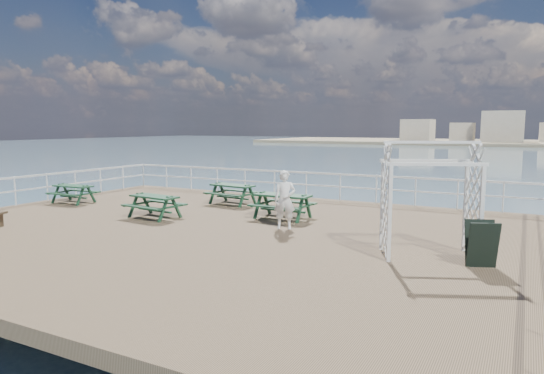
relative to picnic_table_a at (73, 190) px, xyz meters
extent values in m
cube|color=brown|center=(7.49, -1.48, -0.64)|extent=(18.00, 14.00, 0.30)
plane|color=#456074|center=(7.49, 38.52, -2.49)|extent=(300.00, 300.00, 0.00)
cube|color=beige|center=(-12.51, 130.52, 1.31)|extent=(8.00, 8.00, 6.00)
cube|color=beige|center=(-0.51, 130.52, 0.81)|extent=(6.00, 8.00, 5.00)
cube|color=beige|center=(9.49, 130.52, 2.31)|extent=(10.00, 8.00, 8.00)
cylinder|color=brown|center=(-0.01, 4.02, -1.84)|extent=(0.36, 0.36, 2.10)
cylinder|color=brown|center=(14.99, 4.02, -1.84)|extent=(0.36, 0.36, 2.10)
cube|color=silver|center=(7.49, 5.37, 0.56)|extent=(17.70, 0.07, 0.07)
cube|color=silver|center=(7.49, 5.37, 0.06)|extent=(17.70, 0.05, 0.05)
cylinder|color=silver|center=(-1.36, 5.37, 0.06)|extent=(0.05, 0.05, 1.10)
cube|color=silver|center=(-1.36, -1.48, 0.56)|extent=(0.07, 13.70, 0.07)
cube|color=silver|center=(-1.36, -1.48, 0.06)|extent=(0.05, 13.70, 0.05)
cube|color=#14371F|center=(0.00, 0.00, 0.16)|extent=(1.61, 0.67, 0.05)
cube|color=#14371F|center=(-0.02, 0.53, -0.10)|extent=(1.60, 0.27, 0.04)
cube|color=#14371F|center=(0.02, -0.53, -0.10)|extent=(1.60, 0.27, 0.04)
cube|color=#14371F|center=(-0.66, -0.02, -0.12)|extent=(0.11, 1.28, 0.05)
cube|color=#14371F|center=(0.66, 0.02, -0.12)|extent=(0.11, 1.28, 0.05)
cube|color=#14371F|center=(-0.67, 0.24, -0.16)|extent=(0.09, 0.46, 0.77)
cube|color=#14371F|center=(-0.65, -0.29, -0.16)|extent=(0.09, 0.46, 0.77)
cube|color=#14371F|center=(0.65, 0.29, -0.16)|extent=(0.09, 0.46, 0.77)
cube|color=#14371F|center=(0.67, -0.24, -0.16)|extent=(0.09, 0.46, 0.77)
cube|color=#14371F|center=(0.00, 0.00, -0.27)|extent=(1.41, 0.12, 0.05)
cube|color=#14371F|center=(5.63, 2.62, 0.22)|extent=(1.81, 0.89, 0.06)
cube|color=#14371F|center=(5.71, 3.20, -0.06)|extent=(1.76, 0.45, 0.05)
cube|color=#14371F|center=(5.56, 2.05, -0.06)|extent=(1.76, 0.45, 0.05)
cube|color=#14371F|center=(4.91, 2.71, -0.08)|extent=(0.25, 1.40, 0.06)
cube|color=#14371F|center=(6.35, 2.53, -0.08)|extent=(0.25, 1.40, 0.06)
cube|color=#14371F|center=(4.95, 3.00, -0.13)|extent=(0.14, 0.51, 0.85)
cube|color=#14371F|center=(4.88, 2.43, -0.13)|extent=(0.14, 0.51, 0.85)
cube|color=#14371F|center=(6.39, 2.82, -0.13)|extent=(0.14, 0.51, 0.85)
cube|color=#14371F|center=(6.32, 2.25, -0.13)|extent=(0.14, 0.51, 0.85)
cube|color=#14371F|center=(5.63, 2.62, -0.25)|extent=(1.54, 0.27, 0.06)
cube|color=#14371F|center=(8.62, 0.95, 0.25)|extent=(1.82, 0.73, 0.06)
cube|color=#14371F|center=(8.62, 1.55, -0.04)|extent=(1.81, 0.27, 0.05)
cube|color=#14371F|center=(8.61, 0.34, -0.04)|extent=(1.81, 0.27, 0.05)
cube|color=#14371F|center=(7.86, 0.96, -0.06)|extent=(0.10, 1.46, 0.06)
cube|color=#14371F|center=(9.37, 0.94, -0.06)|extent=(0.10, 1.46, 0.06)
cube|color=#14371F|center=(7.86, 1.26, -0.11)|extent=(0.09, 0.52, 0.88)
cube|color=#14371F|center=(7.86, 0.65, -0.11)|extent=(0.09, 0.52, 0.88)
cube|color=#14371F|center=(9.37, 1.24, -0.11)|extent=(0.09, 0.52, 0.88)
cube|color=#14371F|center=(9.37, 0.64, -0.11)|extent=(0.09, 0.52, 0.88)
cube|color=#14371F|center=(8.62, 0.95, -0.24)|extent=(1.61, 0.10, 0.06)
cube|color=#14371F|center=(4.87, -0.89, 0.20)|extent=(1.74, 0.84, 0.06)
cube|color=#14371F|center=(4.93, -0.34, -0.07)|extent=(1.70, 0.42, 0.05)
cube|color=#14371F|center=(4.81, -1.45, -0.07)|extent=(1.70, 0.42, 0.05)
cube|color=#14371F|center=(4.18, -0.82, -0.09)|extent=(0.22, 1.35, 0.06)
cube|color=#14371F|center=(5.57, -0.97, -0.09)|extent=(0.22, 1.35, 0.06)
cube|color=#14371F|center=(4.21, -0.54, -0.14)|extent=(0.13, 0.49, 0.82)
cube|color=#14371F|center=(4.14, -1.09, -0.14)|extent=(0.13, 0.49, 0.82)
cube|color=#14371F|center=(5.60, -0.69, -0.14)|extent=(0.13, 0.49, 0.82)
cube|color=#14371F|center=(5.54, -1.25, -0.14)|extent=(0.13, 0.49, 0.82)
cube|color=#14371F|center=(4.87, -0.89, -0.26)|extent=(1.49, 0.24, 0.06)
cube|color=silver|center=(12.93, -2.50, 0.56)|extent=(0.10, 0.10, 2.12)
cube|color=silver|center=(12.51, -1.53, 0.56)|extent=(0.10, 0.10, 2.12)
cube|color=silver|center=(14.71, -1.72, 0.56)|extent=(0.10, 0.10, 2.12)
cube|color=silver|center=(14.29, -0.75, 0.56)|extent=(0.10, 0.10, 2.12)
cube|color=silver|center=(13.82, -2.11, 1.66)|extent=(1.97, 0.92, 0.07)
cube|color=silver|center=(13.40, -1.14, 1.66)|extent=(1.97, 0.92, 0.07)
cube|color=silver|center=(13.61, -1.62, 2.11)|extent=(1.97, 0.91, 0.06)
cube|color=black|center=(14.80, -2.10, -0.01)|extent=(0.66, 0.47, 1.01)
cube|color=black|center=(14.73, -1.91, -0.01)|extent=(0.66, 0.47, 1.01)
imported|color=silver|center=(9.38, -0.46, 0.35)|extent=(0.73, 0.62, 1.70)
camera|label=1|loc=(15.50, -12.86, 2.47)|focal=32.00mm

